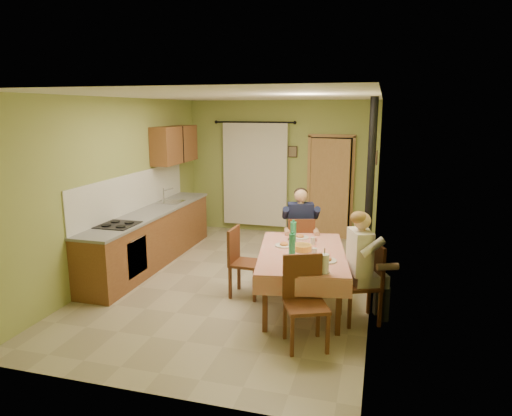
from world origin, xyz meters
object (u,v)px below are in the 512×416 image
(man_far, at_px, (301,222))
(stove_flue, at_px, (368,215))
(dining_table, at_px, (302,278))
(chair_right, at_px, (361,299))
(chair_near, at_px, (305,321))
(man_right, at_px, (362,254))
(chair_left, at_px, (245,276))
(chair_far, at_px, (300,258))

(man_far, relative_size, stove_flue, 0.50)
(dining_table, xyz_separation_m, chair_right, (0.80, -0.27, -0.09))
(chair_right, bearing_deg, man_far, 14.54)
(chair_near, distance_m, stove_flue, 2.49)
(chair_near, height_order, man_right, man_right)
(chair_near, height_order, stove_flue, stove_flue)
(chair_left, distance_m, man_right, 1.77)
(man_right, height_order, stove_flue, stove_flue)
(man_right, relative_size, stove_flue, 0.50)
(dining_table, xyz_separation_m, man_right, (0.79, -0.28, 0.50))
(chair_near, bearing_deg, chair_right, -148.85)
(chair_left, height_order, man_right, man_right)
(dining_table, xyz_separation_m, chair_left, (-0.83, 0.12, -0.09))
(chair_far, xyz_separation_m, man_right, (1.01, -1.38, 0.59))
(man_far, xyz_separation_m, stove_flue, (1.03, 0.13, 0.15))
(man_far, height_order, stove_flue, stove_flue)
(chair_right, height_order, chair_left, chair_right)
(dining_table, distance_m, chair_right, 0.85)
(dining_table, bearing_deg, chair_far, 91.25)
(man_right, bearing_deg, chair_right, -90.00)
(chair_left, bearing_deg, chair_right, 79.01)
(chair_left, height_order, man_far, man_far)
(dining_table, height_order, chair_left, chair_left)
(man_far, distance_m, stove_flue, 1.04)
(chair_near, bearing_deg, man_right, -148.38)
(chair_near, distance_m, chair_left, 1.59)
(man_far, bearing_deg, stove_flue, -7.44)
(man_far, relative_size, man_right, 1.00)
(stove_flue, bearing_deg, chair_right, -90.09)
(chair_right, distance_m, stove_flue, 1.68)
(chair_left, height_order, stove_flue, stove_flue)
(chair_far, distance_m, chair_left, 1.16)
(chair_far, distance_m, chair_near, 2.22)
(chair_right, distance_m, chair_left, 1.68)
(chair_near, bearing_deg, dining_table, -101.04)
(man_right, bearing_deg, dining_table, 48.80)
(chair_near, height_order, man_far, man_far)
(chair_far, distance_m, stove_flue, 1.27)
(chair_far, height_order, chair_right, chair_right)
(man_right, bearing_deg, chair_far, 14.23)
(man_right, bearing_deg, chair_near, 122.96)
(chair_right, bearing_deg, chair_far, 14.72)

